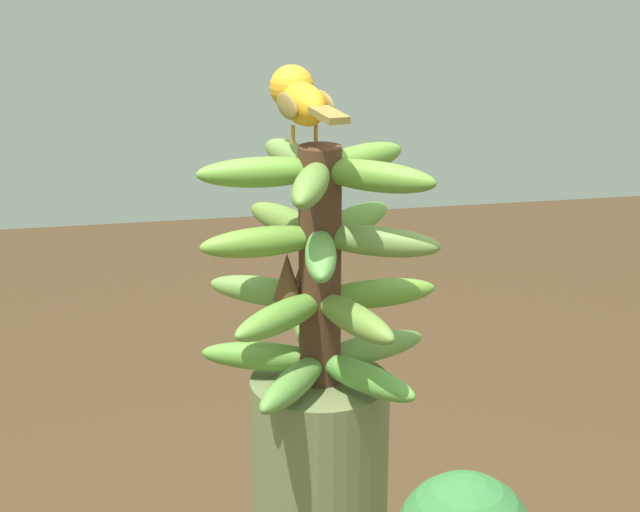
% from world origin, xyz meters
% --- Properties ---
extents(banana_bunch, '(0.30, 0.30, 0.30)m').
position_xyz_m(banana_bunch, '(0.00, -0.00, 1.17)').
color(banana_bunch, '#4C2D1E').
rests_on(banana_bunch, banana_tree).
extents(perched_bird, '(0.07, 0.21, 0.09)m').
position_xyz_m(perched_bird, '(0.02, -0.04, 1.37)').
color(perched_bird, '#C68933').
rests_on(perched_bird, banana_bunch).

